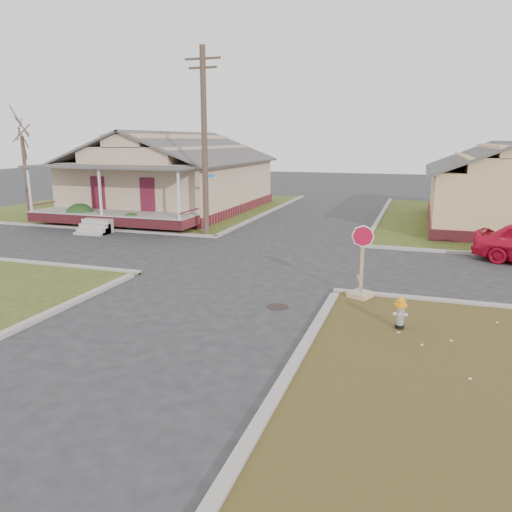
% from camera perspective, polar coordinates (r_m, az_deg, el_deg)
% --- Properties ---
extents(ground, '(120.00, 120.00, 0.00)m').
position_cam_1_polar(ground, '(15.66, -4.78, -4.44)').
color(ground, '#262628').
rests_on(ground, ground).
extents(verge_far_left, '(19.00, 19.00, 0.05)m').
position_cam_1_polar(verge_far_left, '(37.22, -12.43, 5.60)').
color(verge_far_left, '#344318').
rests_on(verge_far_left, ground).
extents(curbs, '(80.00, 40.00, 0.12)m').
position_cam_1_polar(curbs, '(20.18, 0.78, -0.37)').
color(curbs, '#9D948D').
rests_on(curbs, ground).
extents(manhole, '(0.64, 0.64, 0.01)m').
position_cam_1_polar(manhole, '(14.51, 2.50, -5.82)').
color(manhole, black).
rests_on(manhole, ground).
extents(corner_house, '(10.10, 15.50, 5.30)m').
position_cam_1_polar(corner_house, '(34.40, -9.39, 8.91)').
color(corner_house, maroon).
rests_on(corner_house, ground).
extents(side_house_yellow, '(7.60, 11.60, 4.70)m').
position_cam_1_polar(side_house_yellow, '(30.59, 26.16, 7.08)').
color(side_house_yellow, maroon).
rests_on(side_house_yellow, ground).
extents(utility_pole, '(1.80, 0.28, 9.00)m').
position_cam_1_polar(utility_pole, '(24.77, -5.91, 12.95)').
color(utility_pole, '#48312A').
rests_on(utility_pole, ground).
extents(tree_far_left, '(0.22, 0.22, 4.90)m').
position_cam_1_polar(tree_far_left, '(35.18, -24.81, 8.34)').
color(tree_far_left, '#48312A').
rests_on(tree_far_left, verge_far_left).
extents(fire_hydrant, '(0.31, 0.31, 0.83)m').
position_cam_1_polar(fire_hydrant, '(13.16, 16.19, -6.08)').
color(fire_hydrant, black).
rests_on(fire_hydrant, ground).
extents(stop_sign, '(0.63, 0.62, 2.23)m').
position_cam_1_polar(stop_sign, '(15.42, 11.90, -2.91)').
color(stop_sign, tan).
rests_on(stop_sign, ground).
extents(hedge_left, '(1.56, 1.28, 1.19)m').
position_cam_1_polar(hedge_left, '(29.35, -19.43, 4.43)').
color(hedge_left, '#1B3D16').
rests_on(hedge_left, verge_far_left).
extents(hedge_right, '(1.26, 1.03, 0.96)m').
position_cam_1_polar(hedge_right, '(27.18, -14.03, 3.90)').
color(hedge_right, '#1B3D16').
rests_on(hedge_right, verge_far_left).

